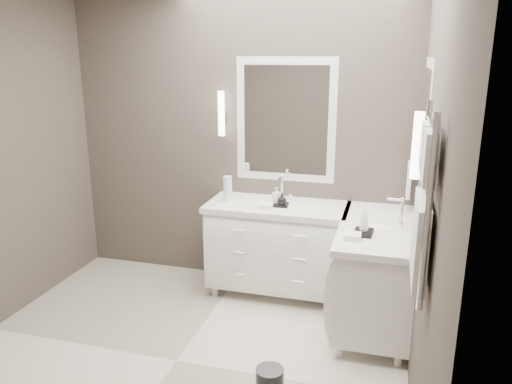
# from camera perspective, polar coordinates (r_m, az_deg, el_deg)

# --- Properties ---
(floor) EXTENTS (3.20, 3.00, 0.01)m
(floor) POSITION_cam_1_polar(r_m,az_deg,el_deg) (3.82, -9.07, -18.55)
(floor) COLOR silver
(floor) RESTS_ON ground
(wall_back) EXTENTS (3.20, 0.01, 2.70)m
(wall_back) POSITION_cam_1_polar(r_m,az_deg,el_deg) (4.64, -2.08, 5.94)
(wall_back) COLOR #443C36
(wall_back) RESTS_ON floor
(wall_right) EXTENTS (0.01, 3.00, 2.70)m
(wall_right) POSITION_cam_1_polar(r_m,az_deg,el_deg) (2.96, 19.20, -0.56)
(wall_right) COLOR #443C36
(wall_right) RESTS_ON floor
(vanity_back) EXTENTS (1.24, 0.59, 0.97)m
(vanity_back) POSITION_cam_1_polar(r_m,az_deg,el_deg) (4.50, 2.45, -5.85)
(vanity_back) COLOR white
(vanity_back) RESTS_ON floor
(vanity_right) EXTENTS (0.59, 1.24, 0.97)m
(vanity_right) POSITION_cam_1_polar(r_m,az_deg,el_deg) (4.10, 13.51, -8.51)
(vanity_right) COLOR white
(vanity_right) RESTS_ON floor
(mirror_back) EXTENTS (0.90, 0.02, 1.10)m
(mirror_back) POSITION_cam_1_polar(r_m,az_deg,el_deg) (4.48, 3.38, 8.16)
(mirror_back) COLOR white
(mirror_back) RESTS_ON wall_back
(mirror_right) EXTENTS (0.02, 0.90, 1.10)m
(mirror_right) POSITION_cam_1_polar(r_m,az_deg,el_deg) (3.70, 18.57, 5.79)
(mirror_right) COLOR white
(mirror_right) RESTS_ON wall_right
(sconce_back) EXTENTS (0.06, 0.06, 0.40)m
(sconce_back) POSITION_cam_1_polar(r_m,az_deg,el_deg) (4.57, -3.99, 8.84)
(sconce_back) COLOR white
(sconce_back) RESTS_ON wall_back
(sconce_right) EXTENTS (0.06, 0.06, 0.40)m
(sconce_right) POSITION_cam_1_polar(r_m,az_deg,el_deg) (3.12, 17.92, 4.92)
(sconce_right) COLOR white
(sconce_right) RESTS_ON wall_right
(towel_bar_corner) EXTENTS (0.03, 0.22, 0.30)m
(towel_bar_corner) POSITION_cam_1_polar(r_m,az_deg,el_deg) (4.33, 17.08, 1.40)
(towel_bar_corner) COLOR white
(towel_bar_corner) RESTS_ON wall_right
(towel_ladder) EXTENTS (0.06, 0.58, 0.90)m
(towel_ladder) POSITION_cam_1_polar(r_m,az_deg,el_deg) (2.57, 18.53, -1.98)
(towel_ladder) COLOR white
(towel_ladder) RESTS_ON wall_right
(amenity_tray_back) EXTENTS (0.16, 0.13, 0.02)m
(amenity_tray_back) POSITION_cam_1_polar(r_m,az_deg,el_deg) (4.33, 2.68, -1.44)
(amenity_tray_back) COLOR black
(amenity_tray_back) RESTS_ON vanity_back
(amenity_tray_right) EXTENTS (0.14, 0.18, 0.03)m
(amenity_tray_right) POSITION_cam_1_polar(r_m,az_deg,el_deg) (3.74, 12.19, -4.53)
(amenity_tray_right) COLOR black
(amenity_tray_right) RESTS_ON vanity_right
(water_bottle) EXTENTS (0.09, 0.09, 0.22)m
(water_bottle) POSITION_cam_1_polar(r_m,az_deg,el_deg) (4.45, -3.26, 0.38)
(water_bottle) COLOR silver
(water_bottle) RESTS_ON vanity_back
(soap_bottle_a) EXTENTS (0.08, 0.08, 0.13)m
(soap_bottle_a) POSITION_cam_1_polar(r_m,az_deg,el_deg) (4.33, 2.37, -0.34)
(soap_bottle_a) COLOR white
(soap_bottle_a) RESTS_ON amenity_tray_back
(soap_bottle_b) EXTENTS (0.10, 0.10, 0.10)m
(soap_bottle_b) POSITION_cam_1_polar(r_m,az_deg,el_deg) (4.27, 2.99, -0.81)
(soap_bottle_b) COLOR black
(soap_bottle_b) RESTS_ON amenity_tray_back
(soap_bottle_c) EXTENTS (0.07, 0.07, 0.17)m
(soap_bottle_c) POSITION_cam_1_polar(r_m,az_deg,el_deg) (3.71, 12.27, -3.11)
(soap_bottle_c) COLOR white
(soap_bottle_c) RESTS_ON amenity_tray_right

